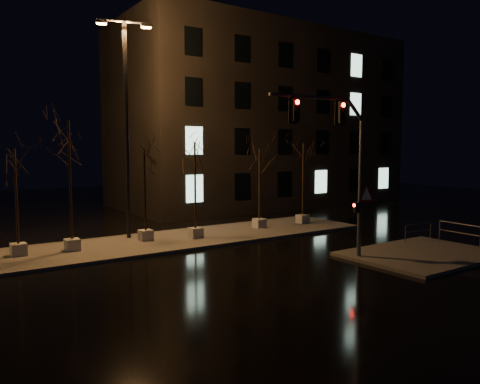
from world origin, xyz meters
TOP-DOWN VIEW (x-y plane):
  - ground at (0.00, 0.00)m, footprint 90.00×90.00m
  - median at (0.00, 6.00)m, footprint 22.00×5.00m
  - sidewalk_corner at (7.50, -3.50)m, footprint 7.00×5.00m
  - building at (14.00, 18.00)m, footprint 25.00×12.00m
  - tree_0 at (-8.09, 6.46)m, footprint 1.80×1.80m
  - tree_1 at (-5.81, 6.15)m, footprint 1.80×1.80m
  - tree_2 at (-1.96, 6.50)m, footprint 1.80×1.80m
  - tree_3 at (0.53, 5.62)m, footprint 1.80×1.80m
  - tree_4 at (5.34, 6.30)m, footprint 1.80×1.80m
  - tree_5 at (8.68, 6.09)m, footprint 1.80×1.80m
  - traffic_signal_mast at (3.37, -2.21)m, footprint 5.69×0.54m
  - streetlight_main at (-2.42, 7.70)m, footprint 2.83×1.06m
  - guard_rail_a at (10.00, -1.50)m, footprint 1.99×0.21m
  - guard_rail_b at (10.50, -3.48)m, footprint 0.21×2.30m

SIDE VIEW (x-z plane):
  - ground at x=0.00m, z-range 0.00..0.00m
  - median at x=0.00m, z-range 0.00..0.15m
  - sidewalk_corner at x=7.50m, z-range 0.00..0.15m
  - guard_rail_a at x=10.00m, z-range 0.28..1.14m
  - guard_rail_b at x=10.50m, z-range 0.31..1.40m
  - tree_4 at x=5.34m, z-range 1.42..6.35m
  - tree_2 at x=-1.96m, z-range 1.43..6.35m
  - tree_0 at x=-8.09m, z-range 1.43..6.36m
  - tree_3 at x=0.53m, z-range 1.52..6.79m
  - tree_5 at x=8.68m, z-range 1.52..6.79m
  - traffic_signal_mast at x=3.37m, z-range 1.24..8.20m
  - tree_1 at x=-5.81m, z-range 1.77..8.04m
  - streetlight_main at x=-2.42m, z-range 1.03..12.47m
  - building at x=14.00m, z-range 0.00..15.00m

